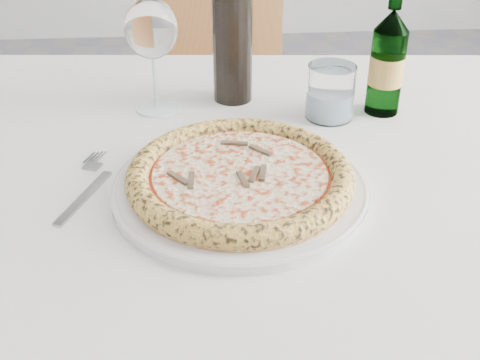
{
  "coord_description": "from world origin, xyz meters",
  "views": [
    {
      "loc": [
        0.04,
        -0.69,
        1.21
      ],
      "look_at": [
        0.09,
        0.02,
        0.78
      ],
      "focal_mm": 45.0,
      "sensor_mm": 36.0,
      "label": 1
    }
  ],
  "objects_px": {
    "pizza": "(240,176)",
    "tumbler": "(330,95)",
    "plate": "(240,187)",
    "wine_glass": "(151,31)",
    "wine_bottle": "(232,34)",
    "chair_far": "(226,95)",
    "beer_bottle": "(387,62)",
    "dining_table": "(236,202)"
  },
  "relations": [
    {
      "from": "chair_far",
      "to": "wine_glass",
      "type": "bearing_deg",
      "value": -104.83
    },
    {
      "from": "plate",
      "to": "wine_glass",
      "type": "relative_size",
      "value": 1.8
    },
    {
      "from": "dining_table",
      "to": "beer_bottle",
      "type": "xyz_separation_m",
      "value": [
        0.27,
        0.15,
        0.17
      ]
    },
    {
      "from": "chair_far",
      "to": "plate",
      "type": "relative_size",
      "value": 2.6
    },
    {
      "from": "plate",
      "to": "pizza",
      "type": "distance_m",
      "value": 0.02
    },
    {
      "from": "wine_bottle",
      "to": "chair_far",
      "type": "bearing_deg",
      "value": 88.82
    },
    {
      "from": "dining_table",
      "to": "plate",
      "type": "relative_size",
      "value": 4.43
    },
    {
      "from": "chair_far",
      "to": "tumbler",
      "type": "xyz_separation_m",
      "value": [
        0.15,
        -0.61,
        0.26
      ]
    },
    {
      "from": "chair_far",
      "to": "plate",
      "type": "bearing_deg",
      "value": -91.37
    },
    {
      "from": "plate",
      "to": "chair_far",
      "type": "bearing_deg",
      "value": 88.63
    },
    {
      "from": "dining_table",
      "to": "chair_far",
      "type": "bearing_deg",
      "value": 88.44
    },
    {
      "from": "chair_far",
      "to": "beer_bottle",
      "type": "bearing_deg",
      "value": -67.5
    },
    {
      "from": "tumbler",
      "to": "beer_bottle",
      "type": "xyz_separation_m",
      "value": [
        0.1,
        0.01,
        0.05
      ]
    },
    {
      "from": "chair_far",
      "to": "tumbler",
      "type": "relative_size",
      "value": 10.04
    },
    {
      "from": "plate",
      "to": "pizza",
      "type": "height_order",
      "value": "pizza"
    },
    {
      "from": "chair_far",
      "to": "tumbler",
      "type": "distance_m",
      "value": 0.68
    },
    {
      "from": "pizza",
      "to": "tumbler",
      "type": "xyz_separation_m",
      "value": [
        0.17,
        0.23,
        0.01
      ]
    },
    {
      "from": "chair_far",
      "to": "wine_glass",
      "type": "distance_m",
      "value": 0.69
    },
    {
      "from": "dining_table",
      "to": "wine_bottle",
      "type": "distance_m",
      "value": 0.3
    },
    {
      "from": "pizza",
      "to": "beer_bottle",
      "type": "height_order",
      "value": "beer_bottle"
    },
    {
      "from": "wine_bottle",
      "to": "plate",
      "type": "bearing_deg",
      "value": -91.69
    },
    {
      "from": "pizza",
      "to": "tumbler",
      "type": "distance_m",
      "value": 0.29
    },
    {
      "from": "plate",
      "to": "wine_glass",
      "type": "height_order",
      "value": "wine_glass"
    },
    {
      "from": "chair_far",
      "to": "pizza",
      "type": "distance_m",
      "value": 0.88
    },
    {
      "from": "dining_table",
      "to": "beer_bottle",
      "type": "relative_size",
      "value": 6.97
    },
    {
      "from": "pizza",
      "to": "wine_glass",
      "type": "distance_m",
      "value": 0.33
    },
    {
      "from": "chair_far",
      "to": "tumbler",
      "type": "bearing_deg",
      "value": -76.16
    },
    {
      "from": "beer_bottle",
      "to": "dining_table",
      "type": "bearing_deg",
      "value": -151.49
    },
    {
      "from": "chair_far",
      "to": "tumbler",
      "type": "height_order",
      "value": "chair_far"
    },
    {
      "from": "beer_bottle",
      "to": "wine_bottle",
      "type": "relative_size",
      "value": 0.79
    },
    {
      "from": "pizza",
      "to": "wine_glass",
      "type": "xyz_separation_m",
      "value": [
        -0.13,
        0.28,
        0.12
      ]
    },
    {
      "from": "beer_bottle",
      "to": "pizza",
      "type": "bearing_deg",
      "value": -137.49
    },
    {
      "from": "plate",
      "to": "pizza",
      "type": "xyz_separation_m",
      "value": [
        -0.0,
        -0.0,
        0.02
      ]
    },
    {
      "from": "chair_far",
      "to": "plate",
      "type": "distance_m",
      "value": 0.87
    },
    {
      "from": "wine_glass",
      "to": "wine_bottle",
      "type": "relative_size",
      "value": 0.69
    },
    {
      "from": "wine_glass",
      "to": "dining_table",
      "type": "bearing_deg",
      "value": -54.9
    },
    {
      "from": "tumbler",
      "to": "beer_bottle",
      "type": "distance_m",
      "value": 0.11
    },
    {
      "from": "tumbler",
      "to": "chair_far",
      "type": "bearing_deg",
      "value": 103.84
    },
    {
      "from": "wine_glass",
      "to": "tumbler",
      "type": "distance_m",
      "value": 0.32
    },
    {
      "from": "plate",
      "to": "pizza",
      "type": "bearing_deg",
      "value": -163.78
    },
    {
      "from": "beer_bottle",
      "to": "plate",
      "type": "bearing_deg",
      "value": -137.49
    },
    {
      "from": "pizza",
      "to": "wine_glass",
      "type": "height_order",
      "value": "wine_glass"
    }
  ]
}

